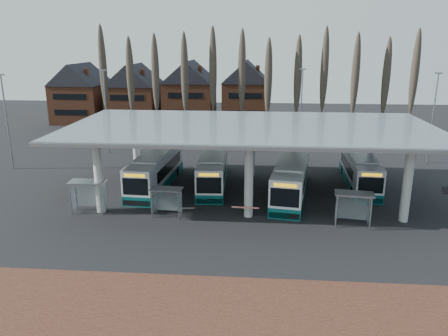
# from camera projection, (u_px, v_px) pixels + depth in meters

# --- Properties ---
(ground) EXTENTS (140.00, 140.00, 0.00)m
(ground) POSITION_uv_depth(u_px,v_px,m) (247.00, 229.00, 32.37)
(ground) COLOR black
(ground) RESTS_ON ground
(brick_strip) EXTENTS (70.00, 10.00, 0.03)m
(brick_strip) POSITION_uv_depth(u_px,v_px,m) (240.00, 332.00, 20.88)
(brick_strip) COLOR brown
(brick_strip) RESTS_ON ground
(station_canopy) EXTENTS (32.00, 16.00, 6.34)m
(station_canopy) POSITION_uv_depth(u_px,v_px,m) (251.00, 132.00, 38.45)
(station_canopy) COLOR #BABBB6
(station_canopy) RESTS_ON ground
(poplar_row) EXTENTS (45.10, 1.10, 14.50)m
(poplar_row) POSITION_uv_depth(u_px,v_px,m) (255.00, 76.00, 61.52)
(poplar_row) COLOR #473D33
(poplar_row) RESTS_ON ground
(townhouse_row) EXTENTS (36.80, 10.30, 12.25)m
(townhouse_row) POSITION_uv_depth(u_px,v_px,m) (162.00, 87.00, 74.05)
(townhouse_row) COLOR brown
(townhouse_row) RESTS_ON ground
(lamp_post_a) EXTENTS (0.80, 0.16, 10.17)m
(lamp_post_a) POSITION_uv_depth(u_px,v_px,m) (106.00, 110.00, 53.32)
(lamp_post_a) COLOR slate
(lamp_post_a) RESTS_ON ground
(lamp_post_b) EXTENTS (0.80, 0.16, 10.17)m
(lamp_post_b) POSITION_uv_depth(u_px,v_px,m) (301.00, 108.00, 55.32)
(lamp_post_b) COLOR slate
(lamp_post_b) RESTS_ON ground
(lamp_post_c) EXTENTS (0.80, 0.16, 10.17)m
(lamp_post_c) POSITION_uv_depth(u_px,v_px,m) (433.00, 117.00, 48.51)
(lamp_post_c) COLOR slate
(lamp_post_c) RESTS_ON ground
(lamp_post_d) EXTENTS (0.80, 0.16, 10.17)m
(lamp_post_d) POSITION_uv_depth(u_px,v_px,m) (7.00, 120.00, 46.28)
(lamp_post_d) COLOR slate
(lamp_post_d) RESTS_ON ground
(bus_0) EXTENTS (3.23, 11.86, 3.26)m
(bus_0) POSITION_uv_depth(u_px,v_px,m) (156.00, 170.00, 41.85)
(bus_0) COLOR white
(bus_0) RESTS_ON ground
(bus_1) EXTENTS (2.84, 11.38, 3.14)m
(bus_1) POSITION_uv_depth(u_px,v_px,m) (213.00, 169.00, 42.23)
(bus_1) COLOR white
(bus_1) RESTS_ON ground
(bus_2) EXTENTS (4.37, 12.21, 3.32)m
(bus_2) POSITION_uv_depth(u_px,v_px,m) (291.00, 178.00, 39.21)
(bus_2) COLOR white
(bus_2) RESTS_ON ground
(bus_3) EXTENTS (2.92, 11.22, 3.09)m
(bus_3) POSITION_uv_depth(u_px,v_px,m) (359.00, 170.00, 42.22)
(bus_3) COLOR white
(bus_3) RESTS_ON ground
(shelter_0) EXTENTS (2.89, 1.52, 2.64)m
(shelter_0) POSITION_uv_depth(u_px,v_px,m) (88.00, 189.00, 35.22)
(shelter_0) COLOR gray
(shelter_0) RESTS_ON ground
(shelter_1) EXTENTS (2.58, 1.43, 2.32)m
(shelter_1) POSITION_uv_depth(u_px,v_px,m) (167.00, 196.00, 34.44)
(shelter_1) COLOR gray
(shelter_1) RESTS_ON ground
(shelter_2) EXTENTS (2.98, 1.78, 2.61)m
(shelter_2) POSITION_uv_depth(u_px,v_px,m) (354.00, 201.00, 32.54)
(shelter_2) COLOR gray
(shelter_2) RESTS_ON ground
(barrier) EXTENTS (2.15, 0.64, 1.07)m
(barrier) POSITION_uv_depth(u_px,v_px,m) (245.00, 208.00, 34.16)
(barrier) COLOR black
(barrier) RESTS_ON ground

